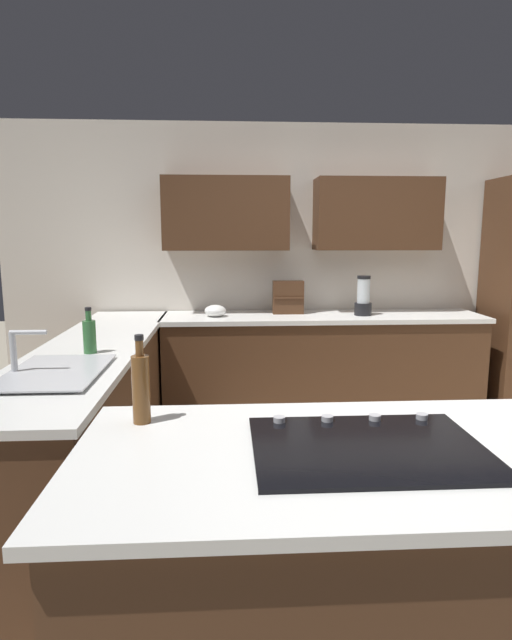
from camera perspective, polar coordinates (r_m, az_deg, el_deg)
ground_plane at (r=3.29m, az=14.79°, el=-19.90°), size 14.00×14.00×0.00m
wall_back at (r=4.85m, az=7.27°, el=7.18°), size 6.00×0.44×2.60m
lower_cabinets_back at (r=4.67m, az=7.31°, el=-5.12°), size 2.80×0.60×0.86m
countertop_back at (r=4.58m, az=7.43°, el=0.34°), size 2.84×0.64×0.04m
lower_cabinets_side at (r=3.58m, az=-17.46°, el=-10.04°), size 0.60×2.90×0.86m
countertop_side at (r=3.46m, az=-17.83°, el=-2.99°), size 0.64×2.94×0.04m
island_base at (r=2.01m, az=11.85°, el=-26.35°), size 1.87×0.88×0.86m
island_top at (r=1.78m, az=12.35°, el=-14.51°), size 1.95×0.96×0.04m
sink_unit at (r=2.79m, az=-21.66°, el=-5.33°), size 0.46×0.70×0.23m
cooktop at (r=1.78m, az=12.33°, el=-13.63°), size 0.76×0.56×0.03m
blender at (r=4.59m, az=11.89°, el=2.38°), size 0.15×0.15×0.35m
mixing_bowl at (r=4.44m, az=-4.57°, el=1.04°), size 0.18×0.18×0.10m
spice_rack at (r=4.59m, az=3.60°, el=2.54°), size 0.27×0.11×0.30m
dish_soap_bottle at (r=3.20m, az=-18.10°, el=-1.61°), size 0.08×0.08×0.28m
oil_bottle at (r=1.97m, az=-12.73°, el=-7.29°), size 0.07×0.07×0.34m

